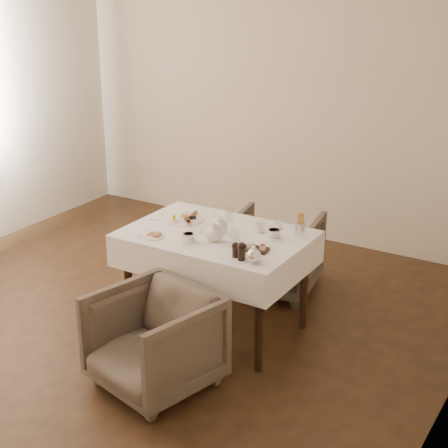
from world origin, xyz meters
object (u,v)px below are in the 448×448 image
armchair_near (154,341)px  armchair_far (275,253)px  table (216,248)px  teapot_centre (220,224)px  breakfast_plate (184,219)px

armchair_near → armchair_far: 1.65m
table → armchair_far: 0.88m
teapot_centre → armchair_near: bearing=-69.2°
breakfast_plate → teapot_centre: (0.36, -0.07, 0.05)m
armchair_near → teapot_centre: (-0.05, 0.87, 0.50)m
table → armchair_far: table is taller
table → armchair_near: table is taller
breakfast_plate → teapot_centre: teapot_centre is taller
table → teapot_centre: (0.01, 0.03, 0.18)m
table → teapot_centre: 0.18m
armchair_near → armchair_far: armchair_far is taller
table → teapot_centre: teapot_centre is taller
armchair_near → armchair_far: size_ratio=1.00×
breakfast_plate → teapot_centre: bearing=-1.8°
armchair_far → teapot_centre: teapot_centre is taller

